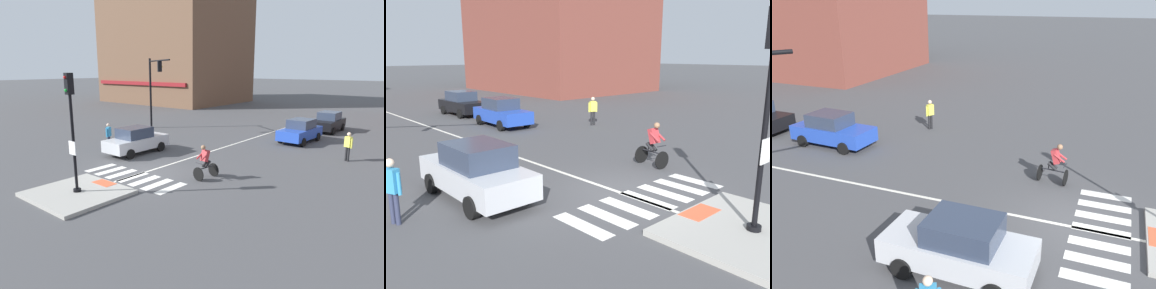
# 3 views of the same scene
# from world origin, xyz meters

# --- Properties ---
(ground_plane) EXTENTS (300.00, 300.00, 0.00)m
(ground_plane) POSITION_xyz_m (0.00, 0.00, 0.00)
(ground_plane) COLOR #474749
(crosswalk_stripe_a) EXTENTS (0.44, 1.80, 0.01)m
(crosswalk_stripe_a) POSITION_xyz_m (-2.53, -0.81, 0.00)
(crosswalk_stripe_a) COLOR silver
(crosswalk_stripe_a) RESTS_ON ground
(crosswalk_stripe_b) EXTENTS (0.44, 1.80, 0.01)m
(crosswalk_stripe_b) POSITION_xyz_m (-1.69, -0.81, 0.00)
(crosswalk_stripe_b) COLOR silver
(crosswalk_stripe_b) RESTS_ON ground
(crosswalk_stripe_c) EXTENTS (0.44, 1.80, 0.01)m
(crosswalk_stripe_c) POSITION_xyz_m (-0.84, -0.81, 0.00)
(crosswalk_stripe_c) COLOR silver
(crosswalk_stripe_c) RESTS_ON ground
(crosswalk_stripe_d) EXTENTS (0.44, 1.80, 0.01)m
(crosswalk_stripe_d) POSITION_xyz_m (0.00, -0.81, 0.00)
(crosswalk_stripe_d) COLOR silver
(crosswalk_stripe_d) RESTS_ON ground
(crosswalk_stripe_e) EXTENTS (0.44, 1.80, 0.01)m
(crosswalk_stripe_e) POSITION_xyz_m (0.84, -0.81, 0.00)
(crosswalk_stripe_e) COLOR silver
(crosswalk_stripe_e) RESTS_ON ground
(crosswalk_stripe_f) EXTENTS (0.44, 1.80, 0.01)m
(crosswalk_stripe_f) POSITION_xyz_m (1.69, -0.81, 0.00)
(crosswalk_stripe_f) COLOR silver
(crosswalk_stripe_f) RESTS_ON ground
(crosswalk_stripe_g) EXTENTS (0.44, 1.80, 0.01)m
(crosswalk_stripe_g) POSITION_xyz_m (2.53, -0.81, 0.00)
(crosswalk_stripe_g) COLOR silver
(crosswalk_stripe_g) RESTS_ON ground
(lane_centre_line) EXTENTS (0.14, 28.00, 0.01)m
(lane_centre_line) POSITION_xyz_m (-0.11, 10.00, 0.00)
(lane_centre_line) COLOR silver
(lane_centre_line) RESTS_ON ground
(car_silver_westbound_near) EXTENTS (1.85, 4.10, 1.64)m
(car_silver_westbound_near) POSITION_xyz_m (-3.50, 2.61, 0.81)
(car_silver_westbound_near) COLOR silver
(car_silver_westbound_near) RESTS_ON ground
(car_blue_eastbound_far) EXTENTS (1.97, 4.17, 1.64)m
(car_blue_eastbound_far) POSITION_xyz_m (3.16, 12.22, 0.81)
(car_blue_eastbound_far) COLOR #2347B7
(car_blue_eastbound_far) RESTS_ON ground
(cyclist) EXTENTS (0.79, 1.17, 1.68)m
(cyclist) POSITION_xyz_m (2.90, 1.21, 0.87)
(cyclist) COLOR black
(cyclist) RESTS_ON ground
(pedestrian_waiting_far_side) EXTENTS (0.50, 0.35, 1.67)m
(pedestrian_waiting_far_side) POSITION_xyz_m (7.28, 8.88, 0.98)
(pedestrian_waiting_far_side) COLOR black
(pedestrian_waiting_far_side) RESTS_ON ground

